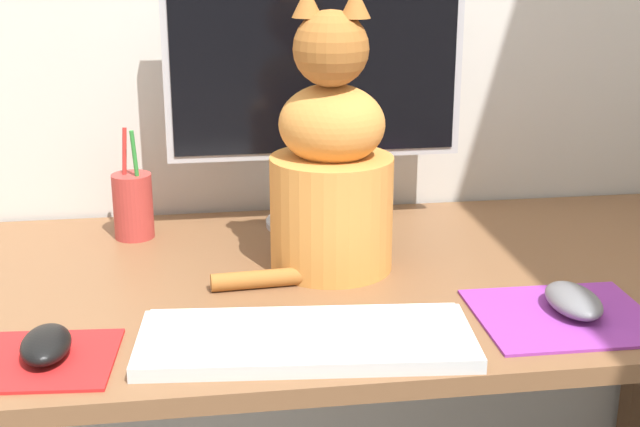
{
  "coord_description": "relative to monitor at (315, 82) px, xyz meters",
  "views": [
    {
      "loc": [
        -0.18,
        -1.21,
        1.23
      ],
      "look_at": [
        -0.02,
        -0.1,
        0.86
      ],
      "focal_mm": 50.0,
      "sensor_mm": 36.0,
      "label": 1
    }
  ],
  "objects": [
    {
      "name": "desk",
      "position": [
        -0.02,
        -0.23,
        -0.34
      ],
      "size": [
        1.46,
        0.66,
        0.74
      ],
      "color": "brown",
      "rests_on": "ground_plane"
    },
    {
      "name": "monitor",
      "position": [
        0.0,
        0.0,
        0.0
      ],
      "size": [
        0.49,
        0.17,
        0.43
      ],
      "color": "#B2B2B7",
      "rests_on": "desk"
    },
    {
      "name": "keyboard",
      "position": [
        -0.08,
        -0.46,
        -0.24
      ],
      "size": [
        0.42,
        0.2,
        0.02
      ],
      "rotation": [
        0.0,
        0.0,
        -0.09
      ],
      "color": "silver",
      "rests_on": "desk"
    },
    {
      "name": "mousepad_left",
      "position": [
        -0.39,
        -0.45,
        -0.25
      ],
      "size": [
        0.19,
        0.17,
        0.0
      ],
      "rotation": [
        0.0,
        0.0,
        -0.08
      ],
      "color": "red",
      "rests_on": "desk"
    },
    {
      "name": "mousepad_right",
      "position": [
        0.27,
        -0.43,
        -0.25
      ],
      "size": [
        0.23,
        0.2,
        0.0
      ],
      "rotation": [
        0.0,
        0.0,
        -0.01
      ],
      "color": "purple",
      "rests_on": "desk"
    },
    {
      "name": "computer_mouse_left",
      "position": [
        -0.39,
        -0.45,
        -0.23
      ],
      "size": [
        0.06,
        0.1,
        0.03
      ],
      "color": "black",
      "rests_on": "mousepad_left"
    },
    {
      "name": "computer_mouse_right",
      "position": [
        0.29,
        -0.42,
        -0.23
      ],
      "size": [
        0.07,
        0.11,
        0.03
      ],
      "color": "slate",
      "rests_on": "mousepad_right"
    },
    {
      "name": "cat",
      "position": [
        -0.01,
        -0.2,
        -0.09
      ],
      "size": [
        0.3,
        0.23,
        0.41
      ],
      "rotation": [
        0.0,
        0.0,
        -0.28
      ],
      "color": "#D6893D",
      "rests_on": "desk"
    },
    {
      "name": "pen_cup",
      "position": [
        -0.3,
        -0.02,
        -0.19
      ],
      "size": [
        0.06,
        0.06,
        0.18
      ],
      "color": "#B23833",
      "rests_on": "desk"
    }
  ]
}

